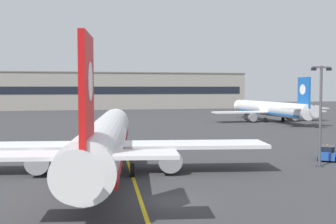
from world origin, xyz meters
TOP-DOWN VIEW (x-y plane):
  - ground_plane at (0.00, 0.00)m, footprint 400.00×400.00m
  - taxiway_centreline at (0.00, 30.00)m, footprint 14.66×179.45m
  - airliner_foreground at (-3.98, 11.50)m, footprint 32.36×41.40m
  - airliner_background at (41.00, 66.47)m, footprint 29.19×37.68m
  - apron_lamp_post at (18.51, 10.07)m, footprint 2.24×0.90m
  - service_car_second at (21.78, 13.61)m, footprint 3.92×4.46m
  - safety_cone_by_nose_gear at (-1.80, 27.95)m, footprint 0.44×0.44m
  - terminal_building at (6.75, 138.31)m, footprint 111.19×12.40m

SIDE VIEW (x-z plane):
  - ground_plane at x=0.00m, z-range 0.00..0.00m
  - taxiway_centreline at x=0.00m, z-range 0.00..0.01m
  - safety_cone_by_nose_gear at x=-1.80m, z-range -0.02..0.53m
  - service_car_second at x=21.78m, z-range -0.13..1.66m
  - airliner_background at x=41.00m, z-range -2.23..8.35m
  - airliner_foreground at x=-3.98m, z-range -2.46..9.19m
  - apron_lamp_post at x=18.51m, z-range 0.29..10.95m
  - terminal_building at x=6.75m, z-range 0.01..14.25m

